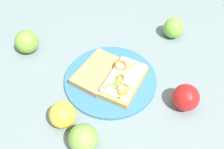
{
  "coord_description": "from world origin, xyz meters",
  "views": [
    {
      "loc": [
        0.54,
        -0.0,
        0.66
      ],
      "look_at": [
        0.0,
        0.0,
        0.03
      ],
      "focal_mm": 43.62,
      "sensor_mm": 36.0,
      "label": 1
    }
  ],
  "objects": [
    {
      "name": "ground_plane",
      "position": [
        0.0,
        0.0,
        0.0
      ],
      "size": [
        2.0,
        2.0,
        0.0
      ],
      "primitive_type": "plane",
      "color": "slate",
      "rests_on": "ground"
    },
    {
      "name": "apple_0",
      "position": [
        0.09,
        0.21,
        0.04
      ],
      "size": [
        0.11,
        0.11,
        0.08
      ],
      "primitive_type": "sphere",
      "rotation": [
        0.0,
        0.0,
        5.5
      ],
      "color": "red",
      "rests_on": "ground_plane"
    },
    {
      "name": "apple_1",
      "position": [
        -0.14,
        -0.28,
        0.04
      ],
      "size": [
        0.11,
        0.11,
        0.08
      ],
      "primitive_type": "sphere",
      "rotation": [
        0.0,
        0.0,
        4.09
      ],
      "color": "#72A237",
      "rests_on": "ground_plane"
    },
    {
      "name": "apple_4",
      "position": [
        0.15,
        -0.13,
        0.04
      ],
      "size": [
        0.1,
        0.1,
        0.07
      ],
      "primitive_type": "sphere",
      "rotation": [
        0.0,
        0.0,
        5.68
      ],
      "color": "gold",
      "rests_on": "ground_plane"
    },
    {
      "name": "apple_3",
      "position": [
        -0.21,
        0.22,
        0.04
      ],
      "size": [
        0.1,
        0.1,
        0.07
      ],
      "primitive_type": "sphere",
      "rotation": [
        0.0,
        0.0,
        0.76
      ],
      "color": "#71B43B",
      "rests_on": "ground_plane"
    },
    {
      "name": "bread_slice_side",
      "position": [
        -0.02,
        -0.04,
        0.02
      ],
      "size": [
        0.19,
        0.17,
        0.02
      ],
      "primitive_type": "cube",
      "rotation": [
        0.0,
        0.0,
        5.72
      ],
      "color": "tan",
      "rests_on": "plate"
    },
    {
      "name": "sandwich",
      "position": [
        0.02,
        0.04,
        0.03
      ],
      "size": [
        0.19,
        0.16,
        0.05
      ],
      "rotation": [
        0.0,
        0.0,
        5.81
      ],
      "color": "tan",
      "rests_on": "plate"
    },
    {
      "name": "plate",
      "position": [
        0.0,
        0.0,
        0.01
      ],
      "size": [
        0.29,
        0.29,
        0.01
      ],
      "primitive_type": "cylinder",
      "color": "teal",
      "rests_on": "ground_plane"
    },
    {
      "name": "apple_2",
      "position": [
        0.22,
        -0.07,
        0.04
      ],
      "size": [
        0.1,
        0.1,
        0.08
      ],
      "primitive_type": "sphere",
      "rotation": [
        0.0,
        0.0,
        3.44
      ],
      "color": "#77A042",
      "rests_on": "ground_plane"
    }
  ]
}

